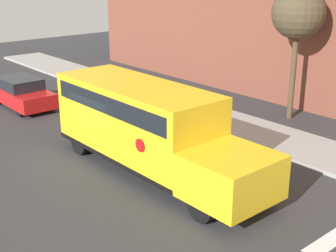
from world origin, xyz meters
name	(u,v)px	position (x,y,z in m)	size (l,w,h in m)	color
ground_plane	(105,157)	(0.00, 0.00, 0.00)	(60.00, 60.00, 0.00)	#333335
sidewalk_strip	(221,121)	(0.00, 6.50, 0.07)	(44.00, 3.00, 0.15)	#9E9E99
school_bus	(146,124)	(1.90, 0.57, 1.72)	(9.23, 2.57, 3.06)	yellow
parked_car	(22,93)	(-8.46, 0.52, 0.75)	(4.24, 1.85, 1.51)	red
tree_near_sidewalk	(298,14)	(1.71, 9.49, 4.94)	(2.43, 2.43, 6.22)	brown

